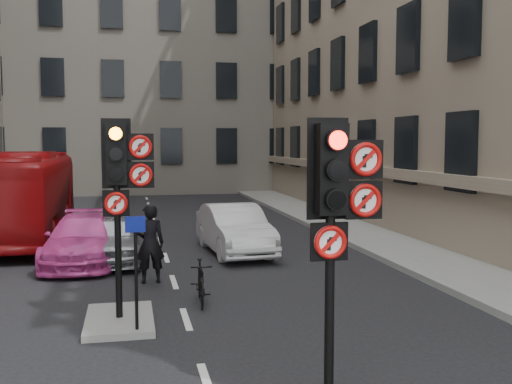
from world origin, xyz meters
name	(u,v)px	position (x,y,z in m)	size (l,w,h in m)	color
pavement_right	(388,240)	(7.20, 12.00, 0.08)	(3.00, 50.00, 0.16)	gray
centre_island	(120,320)	(-1.20, 5.00, 0.06)	(1.20, 2.00, 0.12)	gray
building_far	(141,46)	(0.00, 38.00, 10.00)	(30.00, 14.00, 20.00)	#655F56
signal_near	(338,199)	(1.49, 0.99, 2.58)	(0.91, 0.40, 3.58)	black
signal_far	(122,174)	(-1.11, 4.99, 2.70)	(0.91, 0.40, 3.58)	black
car_silver	(112,239)	(-1.47, 10.67, 0.65)	(1.52, 3.79, 1.29)	#9FA0A6
car_white	(234,229)	(2.03, 11.30, 0.71)	(1.51, 4.33, 1.43)	silver
car_pink	(83,239)	(-2.23, 10.70, 0.65)	(1.81, 4.46, 1.30)	#D33E96
bus_red	(24,195)	(-4.50, 15.72, 1.47)	(2.47, 10.56, 2.94)	maroon
motorcycle	(201,282)	(0.39, 6.00, 0.44)	(0.42, 1.47, 0.89)	black
motorcyclist	(150,244)	(-0.54, 8.02, 0.93)	(0.68, 0.44, 1.85)	black
info_sign	(136,257)	(-0.90, 4.18, 1.36)	(0.33, 0.11, 1.93)	black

